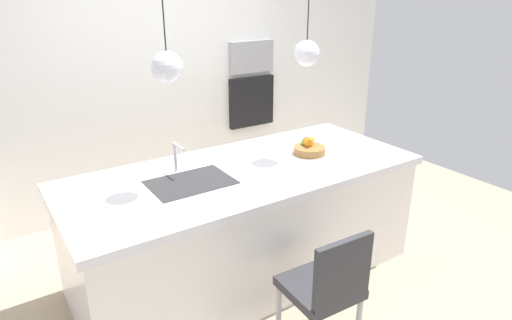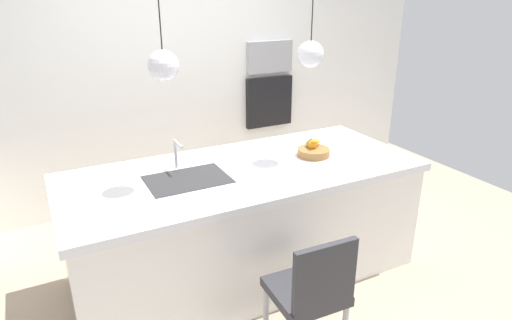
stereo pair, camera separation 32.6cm
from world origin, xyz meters
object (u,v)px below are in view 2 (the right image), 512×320
Objects in this scene: microwave at (269,57)px; oven at (269,102)px; chair_near at (311,290)px; fruit_bowl at (313,150)px.

oven is (0.00, 0.00, -0.50)m from microwave.
oven reaches higher than chair_near.
microwave is at bearing 0.00° from oven.
microwave reaches higher than oven.
chair_near is at bearing -123.77° from fruit_bowl.
fruit_bowl is 1.72m from microwave.
microwave is 0.96× the size of oven.
chair_near is (-1.11, -2.54, -0.96)m from microwave.
microwave reaches higher than fruit_bowl.
fruit_bowl reaches higher than chair_near.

